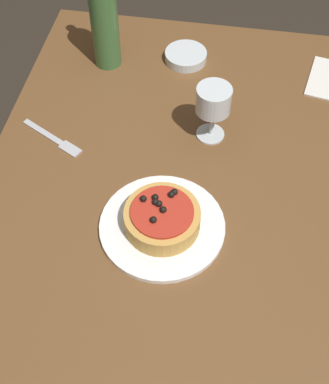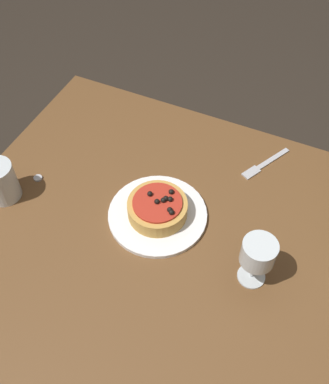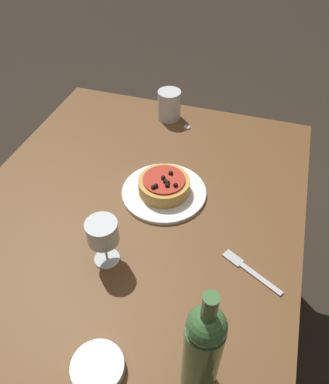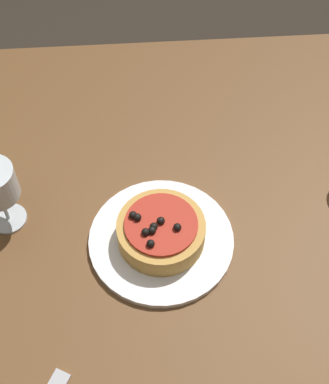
{
  "view_description": "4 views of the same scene",
  "coord_description": "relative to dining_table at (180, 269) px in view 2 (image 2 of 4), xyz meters",
  "views": [
    {
      "loc": [
        0.7,
        0.04,
        1.7
      ],
      "look_at": [
        0.05,
        -0.07,
        0.83
      ],
      "focal_mm": 50.0,
      "sensor_mm": 36.0,
      "label": 1
    },
    {
      "loc": [
        -0.2,
        0.55,
        1.74
      ],
      "look_at": [
        0.08,
        -0.07,
        0.88
      ],
      "focal_mm": 42.0,
      "sensor_mm": 36.0,
      "label": 2
    },
    {
      "loc": [
        -0.68,
        -0.32,
        1.58
      ],
      "look_at": [
        0.04,
        -0.09,
        0.84
      ],
      "focal_mm": 35.0,
      "sensor_mm": 36.0,
      "label": 3
    },
    {
      "loc": [
        0.07,
        -0.56,
        1.6
      ],
      "look_at": [
        0.11,
        -0.03,
        0.88
      ],
      "focal_mm": 50.0,
      "sensor_mm": 36.0,
      "label": 4
    }
  ],
  "objects": [
    {
      "name": "pizza",
      "position": [
        0.1,
        -0.07,
        0.13
      ],
      "size": [
        0.16,
        0.16,
        0.06
      ],
      "color": "gold",
      "rests_on": "dinner_plate"
    },
    {
      "name": "wine_glass",
      "position": [
        -0.18,
        -0.0,
        0.2
      ],
      "size": [
        0.08,
        0.08,
        0.14
      ],
      "color": "silver",
      "rests_on": "dining_table"
    },
    {
      "name": "water_cup",
      "position": [
        0.5,
        0.04,
        0.15
      ],
      "size": [
        0.09,
        0.09,
        0.11
      ],
      "color": "silver",
      "rests_on": "dining_table"
    },
    {
      "name": "dinner_plate",
      "position": [
        0.1,
        -0.07,
        0.1
      ],
      "size": [
        0.26,
        0.26,
        0.01
      ],
      "color": "white",
      "rests_on": "dining_table"
    },
    {
      "name": "dining_table",
      "position": [
        0.0,
        0.0,
        0.0
      ],
      "size": [
        1.22,
        0.98,
        0.77
      ],
      "color": "brown",
      "rests_on": "ground_plane"
    },
    {
      "name": "ground_plane",
      "position": [
        0.0,
        0.0,
        -0.68
      ],
      "size": [
        14.0,
        14.0,
        0.0
      ],
      "primitive_type": "plane",
      "color": "#2D261E"
    },
    {
      "name": "fork",
      "position": [
        -0.1,
        -0.36,
        0.1
      ],
      "size": [
        0.1,
        0.16,
        0.0
      ],
      "rotation": [
        0.0,
        0.0,
        1.08
      ],
      "color": "#B7B7BC",
      "rests_on": "dining_table"
    },
    {
      "name": "bottle_cap",
      "position": [
        0.46,
        -0.04,
        0.1
      ],
      "size": [
        0.02,
        0.02,
        0.01
      ],
      "color": "#B7B7BC",
      "rests_on": "dining_table"
    }
  ]
}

